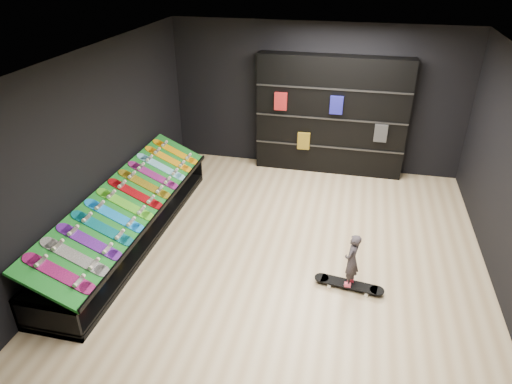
% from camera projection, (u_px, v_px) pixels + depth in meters
% --- Properties ---
extents(floor, '(6.00, 7.00, 0.01)m').
position_uv_depth(floor, '(285.00, 258.00, 7.06)').
color(floor, '#CCB489').
rests_on(floor, ground).
extents(ceiling, '(6.00, 7.00, 0.01)m').
position_uv_depth(ceiling, '(292.00, 62.00, 5.62)').
color(ceiling, white).
rests_on(ceiling, ground).
extents(wall_back, '(6.00, 0.02, 3.00)m').
position_uv_depth(wall_back, '(316.00, 98.00, 9.33)').
color(wall_back, black).
rests_on(wall_back, ground).
extents(wall_front, '(6.00, 0.02, 3.00)m').
position_uv_depth(wall_front, '(210.00, 374.00, 3.34)').
color(wall_front, black).
rests_on(wall_front, ground).
extents(wall_left, '(0.02, 7.00, 3.00)m').
position_uv_depth(wall_left, '(93.00, 152.00, 6.93)').
color(wall_left, black).
rests_on(wall_left, ground).
extents(display_rack, '(0.90, 4.50, 0.50)m').
position_uv_depth(display_rack, '(131.00, 225.00, 7.44)').
color(display_rack, black).
rests_on(display_rack, ground).
extents(turf_ramp, '(0.92, 4.50, 0.46)m').
position_uv_depth(turf_ramp, '(130.00, 200.00, 7.21)').
color(turf_ramp, '#0F5F18').
rests_on(turf_ramp, display_rack).
extents(back_shelving, '(3.02, 0.35, 2.42)m').
position_uv_depth(back_shelving, '(331.00, 116.00, 9.25)').
color(back_shelving, black).
rests_on(back_shelving, ground).
extents(floor_skateboard, '(1.00, 0.35, 0.09)m').
position_uv_depth(floor_skateboard, '(349.00, 286.00, 6.42)').
color(floor_skateboard, black).
rests_on(floor_skateboard, ground).
extents(child, '(0.18, 0.22, 0.48)m').
position_uv_depth(child, '(351.00, 270.00, 6.28)').
color(child, black).
rests_on(child, floor_skateboard).
extents(display_board_0, '(0.93, 0.22, 0.50)m').
position_uv_depth(display_board_0, '(59.00, 273.00, 5.57)').
color(display_board_0, '#E5198C').
rests_on(display_board_0, turf_ramp).
extents(display_board_1, '(0.93, 0.22, 0.50)m').
position_uv_depth(display_board_1, '(75.00, 257.00, 5.86)').
color(display_board_1, black).
rests_on(display_board_1, turf_ramp).
extents(display_board_2, '(0.93, 0.22, 0.50)m').
position_uv_depth(display_board_2, '(90.00, 242.00, 6.16)').
color(display_board_2, purple).
rests_on(display_board_2, turf_ramp).
extents(display_board_3, '(0.93, 0.22, 0.50)m').
position_uv_depth(display_board_3, '(103.00, 228.00, 6.45)').
color(display_board_3, '#0C8C99').
rests_on(display_board_3, turf_ramp).
extents(display_board_4, '(0.93, 0.22, 0.50)m').
position_uv_depth(display_board_4, '(115.00, 216.00, 6.75)').
color(display_board_4, blue).
rests_on(display_board_4, turf_ramp).
extents(display_board_5, '(0.93, 0.22, 0.50)m').
position_uv_depth(display_board_5, '(125.00, 204.00, 7.04)').
color(display_board_5, green).
rests_on(display_board_5, turf_ramp).
extents(display_board_6, '(0.93, 0.22, 0.50)m').
position_uv_depth(display_board_6, '(136.00, 194.00, 7.34)').
color(display_board_6, red).
rests_on(display_board_6, turf_ramp).
extents(display_board_7, '(0.93, 0.22, 0.50)m').
position_uv_depth(display_board_7, '(145.00, 184.00, 7.64)').
color(display_board_7, yellow).
rests_on(display_board_7, turf_ramp).
extents(display_board_8, '(0.93, 0.22, 0.50)m').
position_uv_depth(display_board_8, '(153.00, 175.00, 7.93)').
color(display_board_8, '#2626BF').
rests_on(display_board_8, turf_ramp).
extents(display_board_9, '(0.93, 0.22, 0.50)m').
position_uv_depth(display_board_9, '(161.00, 167.00, 8.23)').
color(display_board_9, '#0CB2E5').
rests_on(display_board_9, turf_ramp).
extents(display_board_10, '(0.93, 0.22, 0.50)m').
position_uv_depth(display_board_10, '(169.00, 159.00, 8.52)').
color(display_board_10, orange).
rests_on(display_board_10, turf_ramp).
extents(display_board_11, '(0.93, 0.22, 0.50)m').
position_uv_depth(display_board_11, '(176.00, 152.00, 8.82)').
color(display_board_11, yellow).
rests_on(display_board_11, turf_ramp).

